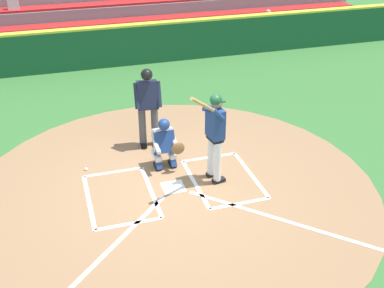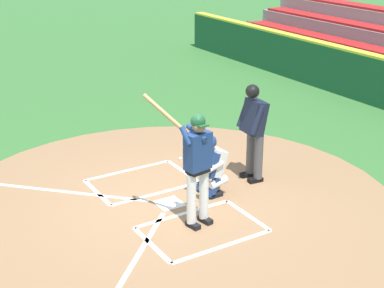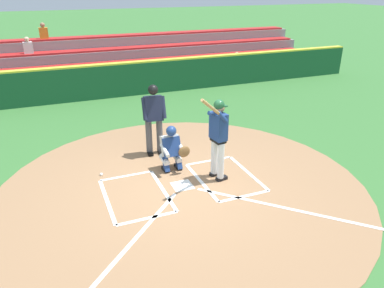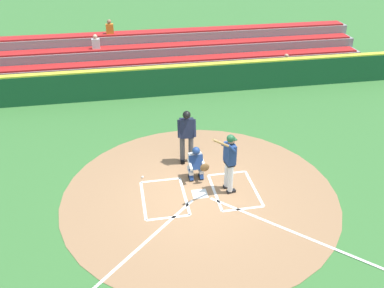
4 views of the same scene
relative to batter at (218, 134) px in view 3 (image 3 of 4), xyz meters
The scene contains 9 objects.
ground_plane 1.39m from the batter, ahead, with size 120.00×120.00×0.00m, color #387033.
dirt_circle 1.39m from the batter, ahead, with size 8.00×8.00×0.01m, color #99704C.
home_plate_and_chalk 1.65m from the batter, 46.69° to the left, with size 7.93×4.91×0.01m.
batter is the anchor object (origin of this frame).
catcher 1.24m from the batter, 44.51° to the right, with size 0.61×0.60×1.13m.
plate_umpire 2.02m from the batter, 62.89° to the right, with size 0.60×0.45×1.86m.
baseball 2.88m from the batter, 24.80° to the right, with size 0.07×0.07×0.07m, color white.
backstop_wall 7.54m from the batter, 83.49° to the right, with size 22.00×0.36×1.31m.
bleacher_stand 10.22m from the batter, 85.18° to the right, with size 20.00×3.40×2.55m.
Camera 3 is at (2.43, 6.60, 4.12)m, focal length 34.36 mm.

